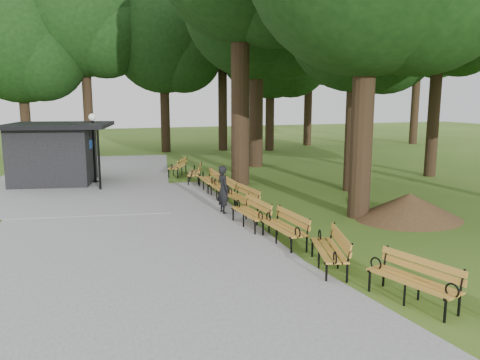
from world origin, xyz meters
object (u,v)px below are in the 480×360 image
object	(u,v)px
person	(223,190)
lawn_tree_1	(357,22)
lamp_post	(93,133)
bench_1	(412,281)
bench_4	(250,213)
bench_8	(194,173)
bench_3	(284,228)
kiosk	(54,154)
bench_2	(329,250)
lawn_tree_5	(440,19)
bench_5	(241,199)
bench_6	(222,189)
lawn_tree_4	(257,6)
dirt_mound	(409,206)
bench_9	(177,167)
bench_7	(209,180)

from	to	relation	value
person	lawn_tree_1	world-z (taller)	lawn_tree_1
lamp_post	bench_1	world-z (taller)	lamp_post
bench_4	bench_8	size ratio (longest dim) A/B	1.00
bench_3	lawn_tree_1	distance (m)	10.23
kiosk	bench_2	size ratio (longest dim) A/B	2.28
bench_3	lawn_tree_5	distance (m)	15.35
bench_4	bench_5	xyz separation A→B (m)	(0.40, 1.95, 0.00)
bench_6	lamp_post	bearing A→B (deg)	-139.85
bench_8	bench_6	bearing A→B (deg)	18.79
bench_1	lawn_tree_5	distance (m)	17.26
kiosk	bench_6	distance (m)	8.43
lamp_post	bench_2	bearing A→B (deg)	-70.84
lawn_tree_4	bench_6	bearing A→B (deg)	-119.33
dirt_mound	lawn_tree_1	xyz separation A→B (m)	(0.76, 4.64, 6.35)
person	dirt_mound	xyz separation A→B (m)	(5.41, -2.62, -0.40)
bench_5	bench_6	bearing A→B (deg)	177.37
kiosk	bench_9	xyz separation A→B (m)	(5.67, 0.46, -0.92)
bench_4	lawn_tree_1	bearing A→B (deg)	119.88
bench_2	bench_9	bearing A→B (deg)	-160.03
lawn_tree_5	bench_6	bearing A→B (deg)	-170.42
dirt_mound	lawn_tree_4	bearing A→B (deg)	92.06
lawn_tree_1	person	bearing A→B (deg)	-161.83
person	bench_9	world-z (taller)	person
lawn_tree_4	lawn_tree_5	world-z (taller)	lawn_tree_4
bench_3	bench_9	size ratio (longest dim) A/B	1.00
kiosk	bench_1	world-z (taller)	kiosk
lawn_tree_4	lawn_tree_5	size ratio (longest dim) A/B	1.26
bench_7	lawn_tree_1	size ratio (longest dim) A/B	0.20
bench_1	lawn_tree_1	size ratio (longest dim) A/B	0.20
bench_4	bench_5	distance (m)	1.99
bench_2	lawn_tree_5	bearing A→B (deg)	148.35
dirt_mound	bench_7	xyz separation A→B (m)	(-4.82, 6.58, 0.02)
bench_5	bench_7	size ratio (longest dim) A/B	1.00
bench_7	lawn_tree_5	size ratio (longest dim) A/B	0.19
lawn_tree_5	kiosk	bearing A→B (deg)	167.53
bench_1	bench_9	xyz separation A→B (m)	(-1.14, 16.02, 0.00)
dirt_mound	bench_4	bearing A→B (deg)	172.01
bench_2	lawn_tree_4	size ratio (longest dim) A/B	0.15
bench_2	lawn_tree_5	size ratio (longest dim) A/B	0.19
bench_4	bench_9	bearing A→B (deg)	176.88
dirt_mound	bench_2	xyz separation A→B (m)	(-4.68, -3.08, 0.02)
lamp_post	bench_9	world-z (taller)	lamp_post
bench_8	dirt_mound	bearing A→B (deg)	47.16
dirt_mound	bench_7	size ratio (longest dim) A/B	1.56
bench_3	bench_8	size ratio (longest dim) A/B	1.00
bench_2	bench_4	bearing A→B (deg)	-155.22
bench_2	bench_4	size ratio (longest dim) A/B	1.00
bench_1	lawn_tree_4	bearing A→B (deg)	152.33
bench_9	lawn_tree_1	bearing A→B (deg)	70.98
bench_4	bench_7	xyz separation A→B (m)	(0.34, 5.86, 0.00)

